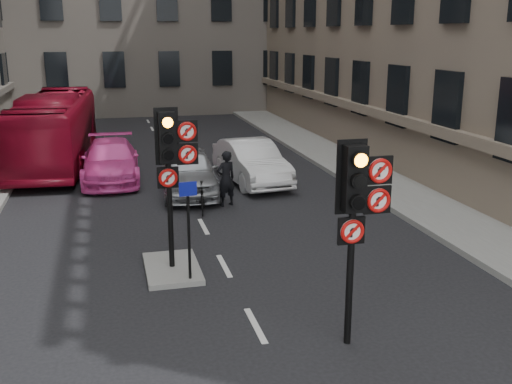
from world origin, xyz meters
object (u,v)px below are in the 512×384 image
car_silver (189,171)px  car_white (251,162)px  bus_red (55,130)px  motorcycle (202,197)px  info_sign (188,217)px  signal_near (358,200)px  car_pink (111,161)px  motorcyclist (226,179)px  signal_far (172,154)px

car_silver → car_white: 2.52m
bus_red → motorcycle: 9.44m
car_white → car_silver: bearing=-164.8°
motorcycle → info_sign: 5.45m
signal_near → car_pink: bearing=106.4°
car_silver → motorcyclist: (0.90, -1.79, 0.10)m
motorcyclist → info_sign: bearing=51.0°
car_pink → motorcycle: car_pink is taller
signal_near → car_silver: 10.94m
info_sign → car_silver: bearing=79.0°
car_white → bus_red: bus_red is taller
signal_far → motorcyclist: bearing=66.4°
car_pink → motorcyclist: 5.50m
signal_far → car_silver: 7.09m
signal_near → car_white: 11.80m
signal_far → motorcyclist: signal_far is taller
car_pink → motorcycle: 5.45m
car_silver → bus_red: size_ratio=0.44×
motorcyclist → car_white: bearing=-138.6°
car_white → bus_red: size_ratio=0.45×
car_white → motorcyclist: size_ratio=2.65×
info_sign → signal_near: bearing=-56.4°
signal_near → car_white: bearing=85.1°
car_white → signal_far: bearing=-121.2°
car_white → motorcycle: size_ratio=3.07×
signal_near → signal_far: size_ratio=1.00×
car_silver → signal_near: bearing=-78.5°
signal_near → motorcyclist: 9.09m
bus_red → motorcyclist: (5.53, -7.64, -0.57)m
car_white → info_sign: (-3.39, -8.42, 0.75)m
motorcyclist → info_sign: info_sign is taller
signal_far → bus_red: bearing=105.1°
signal_far → bus_red: signal_far is taller
motorcycle → car_pink: bearing=126.4°
motorcycle → info_sign: bearing=-93.8°
signal_near → car_pink: 13.90m
car_pink → signal_far: bearing=-80.6°
car_silver → car_pink: 3.56m
bus_red → motorcycle: bearing=-56.4°
signal_near → signal_far: bearing=123.0°
signal_near → signal_far: (-2.60, 4.00, 0.12)m
car_white → motorcyclist: (-1.45, -2.70, 0.11)m
motorcycle → info_sign: info_sign is taller
signal_far → motorcycle: signal_far is taller
car_white → car_pink: car_white is taller
motorcyclist → bus_red: bearing=-74.4°
signal_far → motorcycle: bearing=73.5°
car_silver → bus_red: 7.49m
signal_far → signal_near: bearing=-57.0°
car_pink → motorcyclist: bearing=-49.9°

